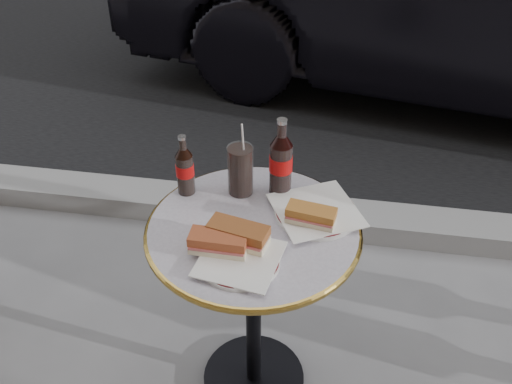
% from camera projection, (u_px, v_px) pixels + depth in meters
% --- Properties ---
extents(ground, '(80.00, 80.00, 0.00)m').
position_uv_depth(ground, '(254.00, 380.00, 2.06)').
color(ground, gray).
rests_on(ground, ground).
extents(curb, '(40.00, 0.20, 0.12)m').
position_uv_depth(curb, '(284.00, 214.00, 2.74)').
color(curb, gray).
rests_on(curb, ground).
extents(bistro_table, '(0.62, 0.62, 0.73)m').
position_uv_depth(bistro_table, '(254.00, 313.00, 1.84)').
color(bistro_table, '#BAB2C4').
rests_on(bistro_table, ground).
extents(plate_left, '(0.27, 0.27, 0.01)m').
position_uv_depth(plate_left, '(240.00, 261.00, 1.50)').
color(plate_left, silver).
rests_on(plate_left, bistro_table).
extents(plate_right, '(0.31, 0.31, 0.01)m').
position_uv_depth(plate_right, '(316.00, 212.00, 1.66)').
color(plate_right, silver).
rests_on(plate_right, bistro_table).
extents(sandwich_left_a, '(0.15, 0.07, 0.05)m').
position_uv_depth(sandwich_left_a, '(218.00, 244.00, 1.51)').
color(sandwich_left_a, '#9E4828').
rests_on(sandwich_left_a, plate_left).
extents(sandwich_left_b, '(0.18, 0.11, 0.06)m').
position_uv_depth(sandwich_left_b, '(238.00, 235.00, 1.53)').
color(sandwich_left_b, brown).
rests_on(sandwich_left_b, plate_left).
extents(sandwich_right, '(0.15, 0.09, 0.05)m').
position_uv_depth(sandwich_right, '(311.00, 216.00, 1.60)').
color(sandwich_right, '#B06B2C').
rests_on(sandwich_right, plate_right).
extents(cola_bottle_left, '(0.06, 0.06, 0.20)m').
position_uv_depth(cola_bottle_left, '(184.00, 165.00, 1.70)').
color(cola_bottle_left, black).
rests_on(cola_bottle_left, bistro_table).
extents(cola_bottle_right, '(0.08, 0.08, 0.25)m').
position_uv_depth(cola_bottle_right, '(281.00, 157.00, 1.68)').
color(cola_bottle_right, black).
rests_on(cola_bottle_right, bistro_table).
extents(cola_glass, '(0.10, 0.10, 0.16)m').
position_uv_depth(cola_glass, '(240.00, 170.00, 1.71)').
color(cola_glass, black).
rests_on(cola_glass, bistro_table).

